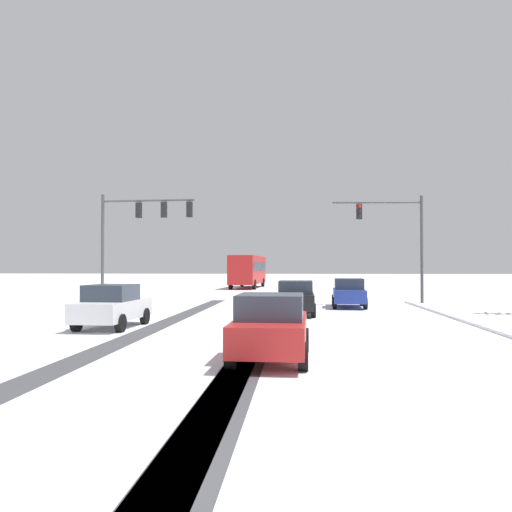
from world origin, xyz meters
name	(u,v)px	position (x,y,z in m)	size (l,w,h in m)	color
ground_plane	(111,476)	(0.00, 0.00, 0.00)	(300.00, 300.00, 0.00)	white
wheel_track_left_lane	(265,327)	(0.79, 13.81, 0.00)	(0.92, 30.39, 0.01)	#424247
wheel_track_right_lane	(262,327)	(0.67, 13.81, 0.00)	(0.72, 30.39, 0.01)	#424247
wheel_track_center	(158,326)	(-3.32, 13.81, 0.00)	(0.90, 30.39, 0.01)	#424247
traffic_signal_near_left	(139,224)	(-7.16, 23.53, 4.78)	(5.58, 0.55, 6.50)	#47474C
traffic_signal_near_right	(397,231)	(7.93, 25.53, 4.38)	(5.37, 0.59, 6.50)	#47474C
car_blue_lead	(349,293)	(4.86, 23.51, 0.82)	(1.99, 4.18, 1.62)	#233899
car_black_second	(296,298)	(1.93, 18.87, 0.82)	(1.87, 4.12, 1.62)	black
car_white_third	(112,306)	(-4.89, 13.20, 0.82)	(1.95, 4.16, 1.62)	silver
car_red_fourth	(271,327)	(1.38, 7.10, 0.82)	(1.91, 4.14, 1.62)	red
bus_oncoming	(248,269)	(-3.29, 48.98, 1.99)	(3.07, 11.11, 3.38)	#B21E1E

